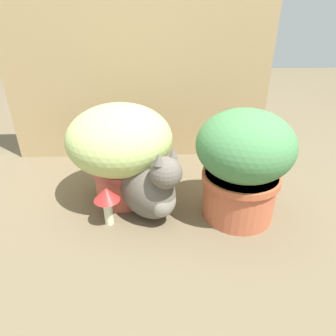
{
  "coord_description": "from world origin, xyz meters",
  "views": [
    {
      "loc": [
        0.04,
        -0.95,
        0.71
      ],
      "look_at": [
        0.08,
        0.03,
        0.18
      ],
      "focal_mm": 32.16,
      "sensor_mm": 36.0,
      "label": 1
    }
  ],
  "objects_px": {
    "cat": "(149,188)",
    "grass_planter": "(120,147)",
    "mushroom_ornament_red": "(107,198)",
    "leafy_planter": "(243,162)"
  },
  "relations": [
    {
      "from": "grass_planter",
      "to": "cat",
      "type": "height_order",
      "value": "grass_planter"
    },
    {
      "from": "grass_planter",
      "to": "cat",
      "type": "xyz_separation_m",
      "value": [
        0.11,
        -0.13,
        -0.11
      ]
    },
    {
      "from": "leafy_planter",
      "to": "mushroom_ornament_red",
      "type": "relative_size",
      "value": 2.72
    },
    {
      "from": "leafy_planter",
      "to": "cat",
      "type": "xyz_separation_m",
      "value": [
        -0.33,
        0.01,
        -0.1
      ]
    },
    {
      "from": "grass_planter",
      "to": "mushroom_ornament_red",
      "type": "relative_size",
      "value": 2.64
    },
    {
      "from": "cat",
      "to": "leafy_planter",
      "type": "bearing_deg",
      "value": -1.19
    },
    {
      "from": "mushroom_ornament_red",
      "to": "cat",
      "type": "bearing_deg",
      "value": 16.26
    },
    {
      "from": "grass_planter",
      "to": "leafy_planter",
      "type": "xyz_separation_m",
      "value": [
        0.44,
        -0.13,
        -0.01
      ]
    },
    {
      "from": "cat",
      "to": "grass_planter",
      "type": "bearing_deg",
      "value": 131.28
    },
    {
      "from": "grass_planter",
      "to": "mushroom_ornament_red",
      "type": "bearing_deg",
      "value": -103.11
    }
  ]
}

